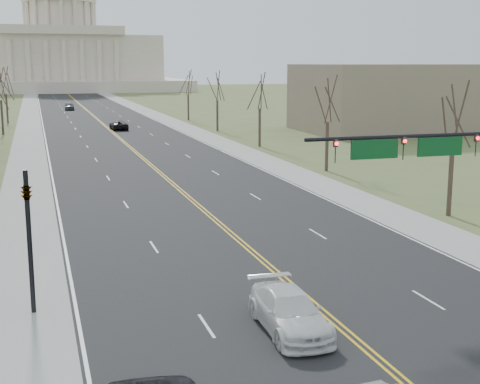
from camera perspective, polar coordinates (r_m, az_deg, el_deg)
road at (r=125.02m, az=-12.02°, el=6.04°), size 20.00×380.00×0.01m
cross_road at (r=25.09m, az=10.92°, el=-13.20°), size 120.00×14.00×0.01m
sidewalk_left at (r=124.54m, az=-17.55°, el=5.76°), size 4.00×380.00×0.03m
sidewalk_right at (r=126.64m, az=-6.57°, el=6.27°), size 4.00×380.00×0.03m
center_line at (r=125.02m, az=-12.02°, el=6.05°), size 0.42×380.00×0.01m
edge_line_left at (r=124.54m, az=-16.53°, el=5.82°), size 0.15×380.00×0.01m
edge_line_right at (r=126.26m, az=-7.56°, el=6.24°), size 0.15×380.00×0.01m
capitol at (r=264.29m, az=-14.97°, el=11.46°), size 90.00×60.00×50.00m
signal_mast at (r=33.51m, az=16.57°, el=2.90°), size 12.12×0.44×7.20m
signal_left at (r=28.37m, az=-17.60°, el=-2.76°), size 0.32×0.36×6.00m
tree_r_0 at (r=46.57m, az=17.81°, el=5.95°), size 3.74×3.74×8.50m
tree_r_1 at (r=63.98m, az=7.52°, el=7.60°), size 3.74×3.74×8.50m
tree_r_2 at (r=82.57m, az=1.71°, el=8.42°), size 3.74×3.74×8.50m
tree_r_3 at (r=101.70m, az=-1.96°, el=8.90°), size 3.74×3.74×8.50m
tree_l_3 at (r=102.27m, az=-19.79°, el=8.50°), size 3.96×3.96×9.00m
tree_r_4 at (r=121.11m, az=-4.46°, el=9.20°), size 3.74×3.74×8.50m
tree_l_4 at (r=122.24m, az=-19.39°, el=8.82°), size 3.96×3.96×9.00m
bldg_right_mass at (r=103.68m, az=12.56°, el=7.83°), size 25.00×20.00×10.00m
car_sb_inner_second at (r=26.17m, az=4.23°, el=-10.14°), size 2.31×5.38×1.54m
car_far_nb at (r=105.56m, az=-10.31°, el=5.63°), size 2.54×5.20×1.42m
car_far_sb at (r=152.63m, az=-14.35°, el=7.11°), size 2.06×4.92×1.66m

